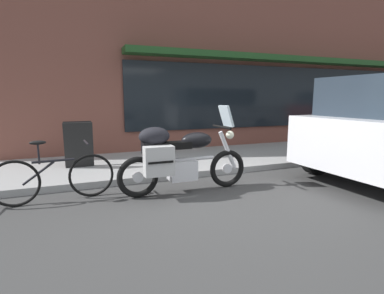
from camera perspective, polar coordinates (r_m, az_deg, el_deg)
name	(u,v)px	position (r m, az deg, el deg)	size (l,w,h in m)	color
ground_plane	(211,199)	(4.61, 3.56, -9.91)	(80.00, 80.00, 0.00)	#383838
storefront_building	(350,54)	(12.08, 27.94, 15.47)	(22.30, 0.90, 6.17)	brown
touring_motorcycle	(178,156)	(4.73, -2.66, -1.81)	(2.19, 0.67, 1.40)	black
parked_bicycle	(54,177)	(4.85, -24.78, -5.26)	(1.70, 0.48, 0.93)	black
sandwich_board_sign	(79,144)	(6.49, -20.80, 0.46)	(0.55, 0.41, 0.92)	black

